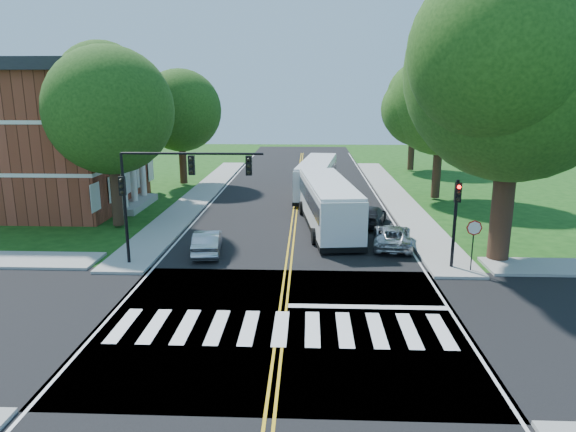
# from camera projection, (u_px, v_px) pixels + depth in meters

# --- Properties ---
(ground) EXTENTS (140.00, 140.00, 0.00)m
(ground) POSITION_uv_depth(u_px,v_px,m) (281.00, 323.00, 19.78)
(ground) COLOR #143F0F
(ground) RESTS_ON ground
(road) EXTENTS (14.00, 96.00, 0.01)m
(road) POSITION_uv_depth(u_px,v_px,m) (295.00, 215.00, 37.26)
(road) COLOR black
(road) RESTS_ON ground
(cross_road) EXTENTS (60.00, 12.00, 0.01)m
(cross_road) POSITION_uv_depth(u_px,v_px,m) (281.00, 322.00, 19.78)
(cross_road) COLOR black
(cross_road) RESTS_ON ground
(center_line) EXTENTS (0.36, 70.00, 0.01)m
(center_line) POSITION_uv_depth(u_px,v_px,m) (296.00, 203.00, 41.14)
(center_line) COLOR gold
(center_line) RESTS_ON road
(edge_line_w) EXTENTS (0.12, 70.00, 0.01)m
(edge_line_w) POSITION_uv_depth(u_px,v_px,m) (212.00, 202.00, 41.42)
(edge_line_w) COLOR silver
(edge_line_w) RESTS_ON road
(edge_line_e) EXTENTS (0.12, 70.00, 0.01)m
(edge_line_e) POSITION_uv_depth(u_px,v_px,m) (381.00, 204.00, 40.87)
(edge_line_e) COLOR silver
(edge_line_e) RESTS_ON road
(crosswalk) EXTENTS (12.60, 3.00, 0.01)m
(crosswalk) POSITION_uv_depth(u_px,v_px,m) (281.00, 328.00, 19.29)
(crosswalk) COLOR silver
(crosswalk) RESTS_ON road
(stop_bar) EXTENTS (6.60, 0.40, 0.01)m
(stop_bar) POSITION_uv_depth(u_px,v_px,m) (368.00, 307.00, 21.19)
(stop_bar) COLOR silver
(stop_bar) RESTS_ON road
(sidewalk_nw) EXTENTS (2.60, 40.00, 0.15)m
(sidewalk_nw) POSITION_uv_depth(u_px,v_px,m) (201.00, 194.00, 44.37)
(sidewalk_nw) COLOR gray
(sidewalk_nw) RESTS_ON ground
(sidewalk_ne) EXTENTS (2.60, 40.00, 0.15)m
(sidewalk_ne) POSITION_uv_depth(u_px,v_px,m) (394.00, 196.00, 43.71)
(sidewalk_ne) COLOR gray
(sidewalk_ne) RESTS_ON ground
(tree_ne_big) EXTENTS (10.80, 10.80, 14.91)m
(tree_ne_big) POSITION_uv_depth(u_px,v_px,m) (516.00, 72.00, 24.86)
(tree_ne_big) COLOR black
(tree_ne_big) RESTS_ON ground
(tree_west_near) EXTENTS (8.00, 8.00, 11.40)m
(tree_west_near) POSITION_uv_depth(u_px,v_px,m) (110.00, 111.00, 32.07)
(tree_west_near) COLOR black
(tree_west_near) RESTS_ON ground
(tree_west_far) EXTENTS (7.60, 7.60, 10.67)m
(tree_west_far) POSITION_uv_depth(u_px,v_px,m) (180.00, 111.00, 47.72)
(tree_west_far) COLOR black
(tree_west_far) RESTS_ON ground
(tree_east_mid) EXTENTS (8.40, 8.40, 11.93)m
(tree_east_mid) POSITION_uv_depth(u_px,v_px,m) (441.00, 103.00, 40.79)
(tree_east_mid) COLOR black
(tree_east_mid) RESTS_ON ground
(tree_east_far) EXTENTS (7.20, 7.20, 10.34)m
(tree_east_far) POSITION_uv_depth(u_px,v_px,m) (414.00, 109.00, 56.53)
(tree_east_far) COLOR black
(tree_east_far) RESTS_ON ground
(brick_building) EXTENTS (20.00, 13.00, 10.80)m
(brick_building) POSITION_uv_depth(u_px,v_px,m) (6.00, 136.00, 38.81)
(brick_building) COLOR maroon
(brick_building) RESTS_ON ground
(signal_nw) EXTENTS (7.15, 0.46, 5.66)m
(signal_nw) POSITION_uv_depth(u_px,v_px,m) (169.00, 181.00, 25.23)
(signal_nw) COLOR black
(signal_nw) RESTS_ON ground
(signal_ne) EXTENTS (0.30, 0.46, 4.40)m
(signal_ne) POSITION_uv_depth(u_px,v_px,m) (456.00, 212.00, 25.01)
(signal_ne) COLOR black
(signal_ne) RESTS_ON ground
(stop_sign) EXTENTS (0.76, 0.08, 2.53)m
(stop_sign) POSITION_uv_depth(u_px,v_px,m) (474.00, 233.00, 24.75)
(stop_sign) COLOR black
(stop_sign) RESTS_ON ground
(bus_lead) EXTENTS (3.95, 12.25, 3.11)m
(bus_lead) POSITION_uv_depth(u_px,v_px,m) (328.00, 203.00, 33.19)
(bus_lead) COLOR silver
(bus_lead) RESTS_ON road
(bus_follow) EXTENTS (3.90, 11.77, 2.99)m
(bus_follow) POSITION_uv_depth(u_px,v_px,m) (317.00, 177.00, 44.13)
(bus_follow) COLOR silver
(bus_follow) RESTS_ON road
(hatchback) EXTENTS (1.84, 4.15, 1.32)m
(hatchback) POSITION_uv_depth(u_px,v_px,m) (207.00, 242.00, 28.07)
(hatchback) COLOR #AEB0B5
(hatchback) RESTS_ON road
(suv) EXTENTS (2.68, 4.80, 1.27)m
(suv) POSITION_uv_depth(u_px,v_px,m) (392.00, 236.00, 29.32)
(suv) COLOR #ACAEB3
(suv) RESTS_ON road
(dark_sedan) EXTENTS (2.86, 4.73, 1.28)m
(dark_sedan) POSITION_uv_depth(u_px,v_px,m) (370.00, 216.00, 34.19)
(dark_sedan) COLOR black
(dark_sedan) RESTS_ON road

